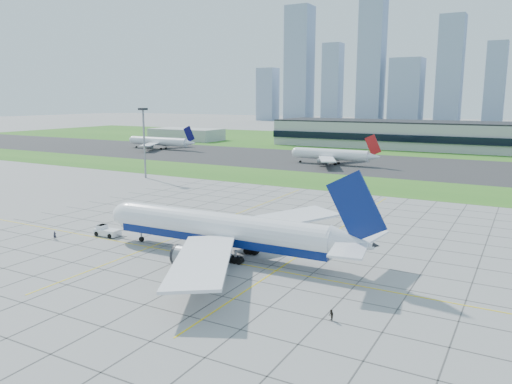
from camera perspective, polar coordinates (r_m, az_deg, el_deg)
ground at (r=96.97m, az=-6.74°, el=-6.83°), size 1400.00×1400.00×0.00m
grass_median at (r=175.97m, az=10.61°, el=0.99°), size 700.00×35.00×0.04m
asphalt_taxiway at (r=228.30m, az=15.02°, el=3.00°), size 700.00×75.00×0.04m
grass_far at (r=335.53m, az=19.67°, el=5.08°), size 700.00×145.00×0.04m
apron_markings at (r=105.54m, az=-3.02°, el=-5.31°), size 120.00×130.00×0.03m
terminal at (r=305.75m, az=26.39°, el=5.60°), size 260.00×43.00×15.80m
service_block at (r=357.39m, az=-7.98°, el=6.54°), size 50.00×25.00×8.00m
light_mast at (r=187.61m, az=-12.69°, el=6.48°), size 2.50×2.50×25.60m
city_skyline at (r=598.91m, az=23.55°, el=12.68°), size 523.00×32.40×160.00m
airliner at (r=93.28m, az=-3.76°, el=-4.36°), size 56.76×57.49×17.86m
pushback_tug at (r=111.80m, az=-16.74°, el=-4.31°), size 8.24×3.03×2.28m
crew_near at (r=112.68m, az=-22.00°, el=-4.62°), size 0.68×0.74×1.69m
crew_far at (r=68.60m, az=8.58°, el=-13.77°), size 0.94×0.97×1.58m
distant_jet_0 at (r=295.52m, az=-10.95°, el=5.71°), size 45.06×42.66×14.08m
distant_jet_1 at (r=224.28m, az=8.73°, el=4.26°), size 39.04×42.66×14.08m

